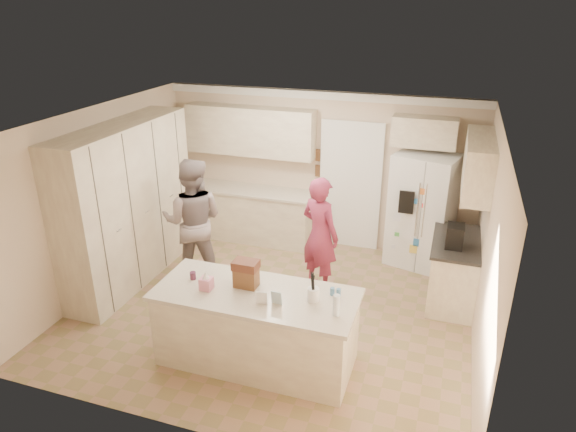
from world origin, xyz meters
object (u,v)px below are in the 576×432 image
(refrigerator, at_px, (422,211))
(teen_girl, at_px, (320,235))
(tissue_box, at_px, (206,284))
(island_base, at_px, (257,329))
(coffee_maker, at_px, (455,236))
(teen_boy, at_px, (193,221))
(utensil_crock, at_px, (313,294))
(dollhouse_body, at_px, (246,278))

(refrigerator, distance_m, teen_girl, 1.81)
(refrigerator, distance_m, tissue_box, 3.81)
(island_base, bearing_deg, coffee_maker, 42.83)
(refrigerator, height_order, coffee_maker, refrigerator)
(refrigerator, bearing_deg, teen_boy, -138.61)
(refrigerator, xyz_separation_m, utensil_crock, (-0.90, -3.03, 0.10))
(tissue_box, bearing_deg, island_base, 10.30)
(teen_boy, bearing_deg, tissue_box, 107.21)
(utensil_crock, xyz_separation_m, teen_girl, (-0.40, 1.77, -0.14))
(utensil_crock, xyz_separation_m, teen_boy, (-2.23, 1.47, -0.06))
(teen_boy, relative_size, teen_girl, 1.10)
(island_base, xyz_separation_m, utensil_crock, (0.65, 0.05, 0.56))
(tissue_box, bearing_deg, refrigerator, 56.59)
(coffee_maker, distance_m, utensil_crock, 2.32)
(utensil_crock, distance_m, tissue_box, 1.21)
(tissue_box, xyz_separation_m, dollhouse_body, (0.40, 0.20, 0.04))
(tissue_box, height_order, teen_girl, teen_girl)
(dollhouse_body, xyz_separation_m, teen_girl, (0.40, 1.72, -0.18))
(refrigerator, distance_m, utensil_crock, 3.16)
(island_base, relative_size, dollhouse_body, 8.46)
(tissue_box, height_order, teen_boy, teen_boy)
(tissue_box, bearing_deg, teen_boy, 122.44)
(island_base, bearing_deg, refrigerator, 63.31)
(utensil_crock, bearing_deg, coffee_maker, 52.88)
(teen_girl, bearing_deg, tissue_box, 93.89)
(coffee_maker, distance_m, teen_boy, 3.65)
(refrigerator, bearing_deg, dollhouse_body, -104.81)
(refrigerator, height_order, tissue_box, refrigerator)
(refrigerator, height_order, teen_girl, refrigerator)
(refrigerator, xyz_separation_m, coffee_maker, (0.50, -1.18, 0.17))
(utensil_crock, bearing_deg, dollhouse_body, 176.42)
(utensil_crock, height_order, tissue_box, utensil_crock)
(dollhouse_body, bearing_deg, tissue_box, -153.43)
(teen_boy, bearing_deg, teen_girl, 174.14)
(refrigerator, distance_m, coffee_maker, 1.29)
(teen_boy, xyz_separation_m, teen_girl, (1.83, 0.30, -0.09))
(refrigerator, bearing_deg, tissue_box, -108.55)
(island_base, bearing_deg, teen_boy, 136.10)
(island_base, xyz_separation_m, teen_girl, (0.25, 1.82, 0.42))
(teen_boy, height_order, teen_girl, teen_boy)
(teen_boy, bearing_deg, utensil_crock, 131.37)
(dollhouse_body, distance_m, teen_girl, 1.78)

